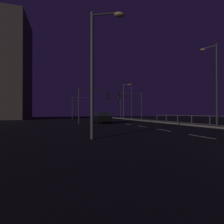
{
  "coord_description": "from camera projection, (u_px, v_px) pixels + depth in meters",
  "views": [
    {
      "loc": [
        -7.87,
        -3.2,
        1.39
      ],
      "look_at": [
        -0.17,
        23.99,
        1.61
      ],
      "focal_mm": 26.93,
      "sensor_mm": 36.0,
      "label": 1
    }
  ],
  "objects": [
    {
      "name": "car",
      "position": [
        102.0,
        117.0,
        23.48
      ],
      "size": [
        1.83,
        4.4,
        1.57
      ],
      "color": "black",
      "rests_on": "ground"
    },
    {
      "name": "traffic_light_mid_right",
      "position": [
        115.0,
        104.0,
        42.84
      ],
      "size": [
        3.72,
        0.76,
        5.33
      ],
      "color": "#38383D",
      "rests_on": "sidewalk_right"
    },
    {
      "name": "barrier_fence",
      "position": [
        221.0,
        118.0,
        17.94
      ],
      "size": [
        0.09,
        25.87,
        0.98
      ],
      "color": "#59595E",
      "rests_on": "sidewalk_right"
    },
    {
      "name": "traffic_light_near_right",
      "position": [
        131.0,
        100.0,
        31.37
      ],
      "size": [
        4.91,
        0.58,
        5.19
      ],
      "color": "#2D3033",
      "rests_on": "sidewalk_right"
    },
    {
      "name": "street_lamp_far_end",
      "position": [
        97.0,
        62.0,
        9.07
      ],
      "size": [
        1.74,
        0.87,
        6.89
      ],
      "color": "#4C4C51",
      "rests_on": "ground"
    },
    {
      "name": "lane_markings_center",
      "position": [
        118.0,
        122.0,
        25.42
      ],
      "size": [
        0.14,
        50.0,
        0.01
      ],
      "color": "silver",
      "rests_on": "ground"
    },
    {
      "name": "street_lamp_mid_block",
      "position": [
        214.0,
        78.0,
        16.29
      ],
      "size": [
        0.93,
        1.35,
        7.97
      ],
      "color": "#2D3033",
      "rests_on": "sidewalk_right"
    },
    {
      "name": "sidewalk_right",
      "position": [
        173.0,
        123.0,
        23.98
      ],
      "size": [
        2.61,
        77.0,
        0.14
      ],
      "primitive_type": "cube",
      "color": "gray",
      "rests_on": "ground"
    },
    {
      "name": "street_lamp_corner",
      "position": [
        131.0,
        98.0,
        38.71
      ],
      "size": [
        1.21,
        1.65,
        8.0
      ],
      "color": "#2D3033",
      "rests_on": "sidewalk_right"
    },
    {
      "name": "street_lamp_median",
      "position": [
        124.0,
        98.0,
        41.31
      ],
      "size": [
        1.48,
        1.17,
        8.46
      ],
      "color": "#4C4C51",
      "rests_on": "sidewalk_right"
    },
    {
      "name": "traffic_light_mid_left",
      "position": [
        82.0,
        103.0,
        39.5
      ],
      "size": [
        4.92,
        0.34,
        5.31
      ],
      "color": "#38383D",
      "rests_on": "ground"
    },
    {
      "name": "lane_edge_line",
      "position": [
        147.0,
        121.0,
        28.37
      ],
      "size": [
        0.14,
        53.0,
        0.01
      ],
      "color": "silver",
      "rests_on": "ground"
    },
    {
      "name": "traffic_light_overhead_east",
      "position": [
        93.0,
        99.0,
        22.98
      ],
      "size": [
        4.14,
        0.61,
        4.82
      ],
      "color": "#38383D",
      "rests_on": "ground"
    },
    {
      "name": "ground_plane",
      "position": [
        127.0,
        124.0,
        22.05
      ],
      "size": [
        112.0,
        112.0,
        0.0
      ],
      "primitive_type": "plane",
      "color": "black",
      "rests_on": "ground"
    }
  ]
}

